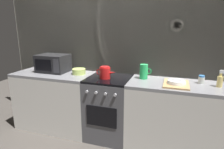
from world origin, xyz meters
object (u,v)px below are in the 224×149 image
at_px(microwave, 53,63).
at_px(spice_jar, 201,80).
at_px(dish_pile, 176,83).
at_px(spray_bottle, 220,80).
at_px(mixing_bowl, 79,71).
at_px(stove_unit, 109,108).
at_px(kettle, 105,73).
at_px(pitcher, 144,72).

xyz_separation_m(microwave, spice_jar, (2.14, 0.04, -0.08)).
relative_size(dish_pile, spray_bottle, 1.97).
bearing_deg(mixing_bowl, microwave, 178.78).
bearing_deg(dish_pile, spray_bottle, 9.16).
height_order(stove_unit, dish_pile, dish_pile).
height_order(stove_unit, spray_bottle, spray_bottle).
relative_size(microwave, spice_jar, 4.38).
bearing_deg(kettle, microwave, 173.02).
height_order(stove_unit, mixing_bowl, mixing_bowl).
xyz_separation_m(stove_unit, spray_bottle, (1.38, 0.02, 0.53)).
bearing_deg(pitcher, microwave, -178.59).
xyz_separation_m(pitcher, spice_jar, (0.72, 0.01, -0.05)).
height_order(stove_unit, microwave, microwave).
bearing_deg(stove_unit, pitcher, 12.35).
distance_m(microwave, spice_jar, 2.14).
distance_m(kettle, pitcher, 0.53).
distance_m(stove_unit, kettle, 0.53).
bearing_deg(pitcher, spice_jar, 0.45).
bearing_deg(mixing_bowl, dish_pile, -4.62).
bearing_deg(kettle, pitcher, 15.96).
relative_size(microwave, spray_bottle, 2.27).
height_order(mixing_bowl, spice_jar, spice_jar).
bearing_deg(kettle, spice_jar, 7.00).
distance_m(dish_pile, spice_jar, 0.34).
height_order(microwave, kettle, microwave).
height_order(pitcher, spray_bottle, spray_bottle).
distance_m(microwave, dish_pile, 1.85).
xyz_separation_m(microwave, spray_bottle, (2.32, -0.04, -0.06)).
height_order(dish_pile, spray_bottle, spray_bottle).
xyz_separation_m(kettle, spice_jar, (1.23, 0.15, -0.03)).
bearing_deg(kettle, dish_pile, -0.69).
relative_size(kettle, spice_jar, 2.71).
height_order(mixing_bowl, spray_bottle, spray_bottle).
height_order(spice_jar, spray_bottle, spray_bottle).
distance_m(microwave, spray_bottle, 2.33).
xyz_separation_m(pitcher, spray_bottle, (0.91, -0.08, -0.02)).
distance_m(mixing_bowl, dish_pile, 1.39).
bearing_deg(spray_bottle, spice_jar, 156.14).
height_order(kettle, spray_bottle, spray_bottle).
height_order(microwave, spice_jar, microwave).
bearing_deg(dish_pile, kettle, 179.31).
relative_size(stove_unit, spice_jar, 8.57).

